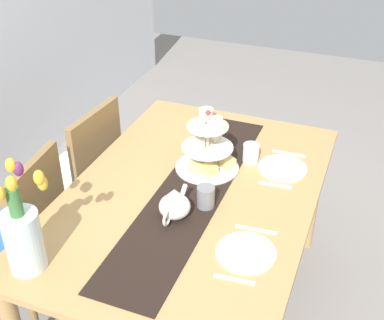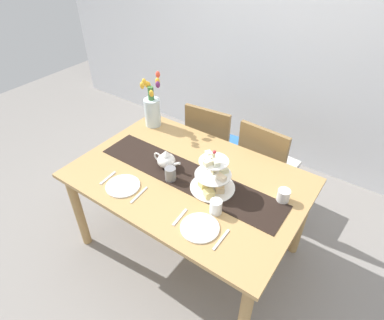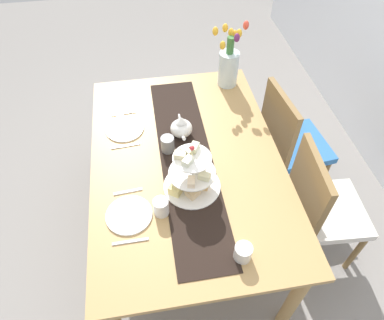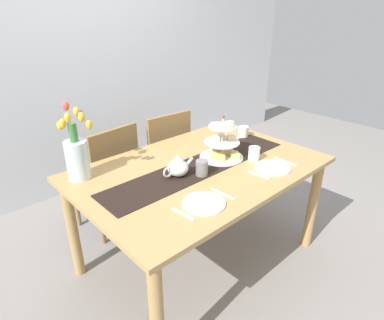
# 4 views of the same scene
# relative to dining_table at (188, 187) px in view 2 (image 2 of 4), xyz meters

# --- Properties ---
(ground_plane) EXTENTS (8.00, 8.00, 0.00)m
(ground_plane) POSITION_rel_dining_table_xyz_m (0.00, 0.00, -0.66)
(ground_plane) COLOR gray
(room_wall_rear) EXTENTS (6.00, 0.08, 2.60)m
(room_wall_rear) POSITION_rel_dining_table_xyz_m (0.00, 1.63, 0.64)
(room_wall_rear) COLOR silver
(room_wall_rear) RESTS_ON ground_plane
(dining_table) EXTENTS (1.59, 1.06, 0.76)m
(dining_table) POSITION_rel_dining_table_xyz_m (0.00, 0.00, 0.00)
(dining_table) COLOR tan
(dining_table) RESTS_ON ground_plane
(chair_left) EXTENTS (0.46, 0.46, 0.91)m
(chair_left) POSITION_rel_dining_table_xyz_m (-0.27, 0.76, -0.16)
(chair_left) COLOR olive
(chair_left) RESTS_ON ground_plane
(chair_right) EXTENTS (0.45, 0.45, 0.91)m
(chair_right) POSITION_rel_dining_table_xyz_m (0.27, 0.76, -0.16)
(chair_right) COLOR olive
(chair_right) RESTS_ON ground_plane
(table_runner) EXTENTS (1.41, 0.29, 0.00)m
(table_runner) POSITION_rel_dining_table_xyz_m (0.00, -0.00, 0.10)
(table_runner) COLOR black
(table_runner) RESTS_ON dining_table
(tiered_cake_stand) EXTENTS (0.30, 0.30, 0.30)m
(tiered_cake_stand) POSITION_rel_dining_table_xyz_m (0.20, -0.00, 0.19)
(tiered_cake_stand) COLOR beige
(tiered_cake_stand) RESTS_ON table_runner
(teapot) EXTENTS (0.24, 0.13, 0.14)m
(teapot) POSITION_rel_dining_table_xyz_m (-0.19, 0.00, 0.16)
(teapot) COLOR white
(teapot) RESTS_ON table_runner
(tulip_vase) EXTENTS (0.16, 0.22, 0.46)m
(tulip_vase) POSITION_rel_dining_table_xyz_m (-0.64, 0.38, 0.26)
(tulip_vase) COLOR silver
(tulip_vase) RESTS_ON dining_table
(cream_jug) EXTENTS (0.08, 0.08, 0.08)m
(cream_jug) POSITION_rel_dining_table_xyz_m (0.63, 0.16, 0.14)
(cream_jug) COLOR white
(cream_jug) RESTS_ON dining_table
(dinner_plate_left) EXTENTS (0.23, 0.23, 0.01)m
(dinner_plate_left) POSITION_rel_dining_table_xyz_m (-0.30, -0.33, 0.10)
(dinner_plate_left) COLOR white
(dinner_plate_left) RESTS_ON dining_table
(fork_left) EXTENTS (0.03, 0.15, 0.01)m
(fork_left) POSITION_rel_dining_table_xyz_m (-0.44, -0.33, 0.10)
(fork_left) COLOR silver
(fork_left) RESTS_ON dining_table
(knife_left) EXTENTS (0.03, 0.17, 0.01)m
(knife_left) POSITION_rel_dining_table_xyz_m (-0.15, -0.33, 0.10)
(knife_left) COLOR silver
(knife_left) RESTS_ON dining_table
(dinner_plate_right) EXTENTS (0.23, 0.23, 0.01)m
(dinner_plate_right) POSITION_rel_dining_table_xyz_m (0.33, -0.33, 0.10)
(dinner_plate_right) COLOR white
(dinner_plate_right) RESTS_ON dining_table
(fork_right) EXTENTS (0.03, 0.15, 0.01)m
(fork_right) POSITION_rel_dining_table_xyz_m (0.18, -0.33, 0.10)
(fork_right) COLOR silver
(fork_right) RESTS_ON dining_table
(knife_right) EXTENTS (0.02, 0.17, 0.01)m
(knife_right) POSITION_rel_dining_table_xyz_m (0.47, -0.33, 0.10)
(knife_right) COLOR silver
(knife_right) RESTS_ON dining_table
(mug_grey) EXTENTS (0.08, 0.08, 0.09)m
(mug_grey) POSITION_rel_dining_table_xyz_m (-0.08, -0.09, 0.15)
(mug_grey) COLOR slate
(mug_grey) RESTS_ON table_runner
(mug_white_text) EXTENTS (0.08, 0.08, 0.09)m
(mug_white_text) POSITION_rel_dining_table_xyz_m (0.33, -0.17, 0.15)
(mug_white_text) COLOR white
(mug_white_text) RESTS_ON dining_table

